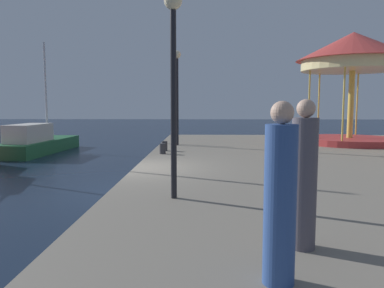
{
  "coord_description": "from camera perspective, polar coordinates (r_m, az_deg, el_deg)",
  "views": [
    {
      "loc": [
        2.06,
        -11.25,
        2.7
      ],
      "look_at": [
        1.71,
        2.09,
        1.3
      ],
      "focal_mm": 34.81,
      "sensor_mm": 36.0,
      "label": 1
    }
  ],
  "objects": [
    {
      "name": "carousel",
      "position": [
        20.0,
        23.41,
        11.57
      ],
      "size": [
        5.37,
        5.37,
        5.39
      ],
      "color": "#B23333",
      "rests_on": "quay_dock"
    },
    {
      "name": "ground_plane",
      "position": [
        11.75,
        -8.7,
        -7.37
      ],
      "size": [
        120.0,
        120.0,
        0.0
      ],
      "primitive_type": "plane",
      "color": "#162338"
    },
    {
      "name": "bollard_north",
      "position": [
        15.56,
        -4.23,
        -0.3
      ],
      "size": [
        0.24,
        0.24,
        0.4
      ],
      "primitive_type": "cylinder",
      "color": "#2D2D33",
      "rests_on": "quay_dock"
    },
    {
      "name": "bollard_south",
      "position": [
        14.59,
        -4.52,
        -0.72
      ],
      "size": [
        0.24,
        0.24,
        0.4
      ],
      "primitive_type": "cylinder",
      "color": "#2D2D33",
      "rests_on": "quay_dock"
    },
    {
      "name": "person_mid_promenade",
      "position": [
        4.04,
        13.34,
        -8.26
      ],
      "size": [
        0.34,
        0.34,
        1.94
      ],
      "color": "#2D4C8C",
      "rests_on": "quay_dock"
    },
    {
      "name": "lamp_post_mid_promenade",
      "position": [
        17.63,
        -2.28,
        9.58
      ],
      "size": [
        0.36,
        0.36,
        4.41
      ],
      "color": "black",
      "rests_on": "quay_dock"
    },
    {
      "name": "lamp_post_near_edge",
      "position": [
        7.54,
        -2.88,
        13.01
      ],
      "size": [
        0.36,
        0.36,
        4.1
      ],
      "color": "black",
      "rests_on": "quay_dock"
    },
    {
      "name": "person_near_carousel",
      "position": [
        5.12,
        16.76,
        -5.17
      ],
      "size": [
        0.34,
        0.34,
        1.98
      ],
      "color": "#514C56",
      "rests_on": "quay_dock"
    },
    {
      "name": "quay_dock",
      "position": [
        12.44,
        24.23,
        -5.2
      ],
      "size": [
        13.7,
        25.22,
        0.8
      ],
      "primitive_type": "cube",
      "color": "gray",
      "rests_on": "ground"
    },
    {
      "name": "sailboat_green",
      "position": [
        22.61,
        -22.67,
        0.26
      ],
      "size": [
        2.36,
        6.72,
        6.35
      ],
      "color": "#236638",
      "rests_on": "ground"
    }
  ]
}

